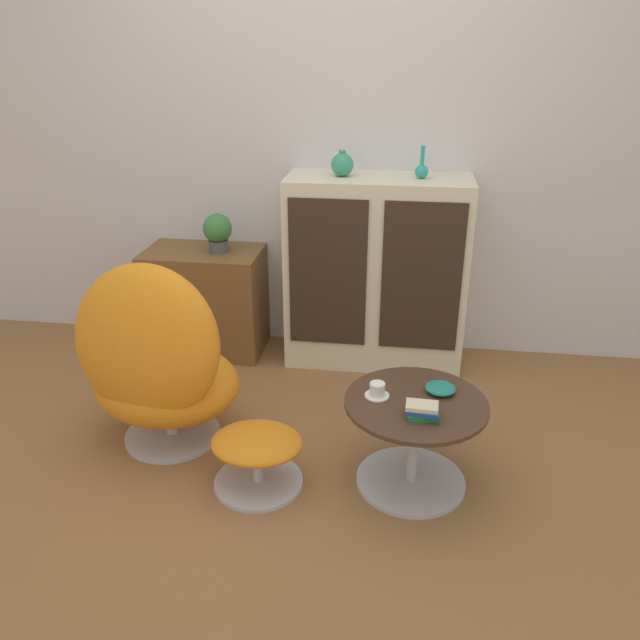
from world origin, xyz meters
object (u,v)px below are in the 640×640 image
at_px(ottoman, 257,451).
at_px(potted_plant, 218,231).
at_px(tv_console, 206,301).
at_px(egg_chair, 157,365).
at_px(vase_inner_left, 422,170).
at_px(sideboard, 376,273).
at_px(coffee_table, 414,437).
at_px(teacup, 377,391).
at_px(vase_leftmost, 342,164).
at_px(book_stack, 423,411).
at_px(bowl, 440,388).

relative_size(ottoman, potted_plant, 1.75).
relative_size(tv_console, egg_chair, 0.73).
bearing_deg(vase_inner_left, ottoman, -116.84).
bearing_deg(sideboard, coffee_table, -78.43).
distance_m(coffee_table, teacup, 0.26).
height_order(vase_leftmost, vase_inner_left, vase_inner_left).
distance_m(potted_plant, book_stack, 1.77).
xyz_separation_m(egg_chair, bowl, (1.26, -0.04, 0.00)).
distance_m(sideboard, vase_inner_left, 0.63).
distance_m(egg_chair, book_stack, 1.21).
relative_size(sideboard, egg_chair, 1.16).
bearing_deg(potted_plant, tv_console, -179.79).
bearing_deg(tv_console, ottoman, -64.18).
xyz_separation_m(egg_chair, ottoman, (0.51, -0.23, -0.26)).
xyz_separation_m(tv_console, potted_plant, (0.10, 0.00, 0.44)).
bearing_deg(vase_leftmost, ottoman, -99.64).
distance_m(ottoman, bowl, 0.82).
bearing_deg(tv_console, vase_leftmost, 0.57).
bearing_deg(sideboard, vase_leftmost, 178.91).
bearing_deg(teacup, potted_plant, 131.31).
height_order(ottoman, coffee_table, coffee_table).
height_order(sideboard, vase_leftmost, vase_leftmost).
bearing_deg(tv_console, book_stack, -44.72).
relative_size(sideboard, vase_inner_left, 6.42).
bearing_deg(ottoman, egg_chair, 155.70).
relative_size(coffee_table, teacup, 5.73).
bearing_deg(book_stack, potted_plant, 132.91).
distance_m(egg_chair, potted_plant, 1.08).
relative_size(egg_chair, book_stack, 6.86).
bearing_deg(vase_leftmost, egg_chair, -124.82).
relative_size(ottoman, vase_inner_left, 2.30).
bearing_deg(bowl, ottoman, -165.87).
distance_m(egg_chair, coffee_table, 1.18).
distance_m(ottoman, book_stack, 0.73).
distance_m(egg_chair, ottoman, 0.61).
relative_size(potted_plant, book_stack, 1.64).
xyz_separation_m(coffee_table, book_stack, (0.02, -0.12, 0.20)).
relative_size(ottoman, coffee_table, 0.66).
height_order(coffee_table, book_stack, book_stack).
height_order(egg_chair, vase_inner_left, vase_inner_left).
bearing_deg(vase_leftmost, sideboard, -1.09).
bearing_deg(coffee_table, sideboard, 101.57).
relative_size(tv_console, bowl, 5.37).
xyz_separation_m(sideboard, ottoman, (-0.42, -1.26, -0.38)).
height_order(tv_console, egg_chair, egg_chair).
relative_size(book_stack, bowl, 1.07).
bearing_deg(egg_chair, ottoman, -24.30).
xyz_separation_m(coffee_table, bowl, (0.10, 0.09, 0.19)).
relative_size(tv_console, coffee_table, 1.16).
height_order(sideboard, coffee_table, sideboard).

